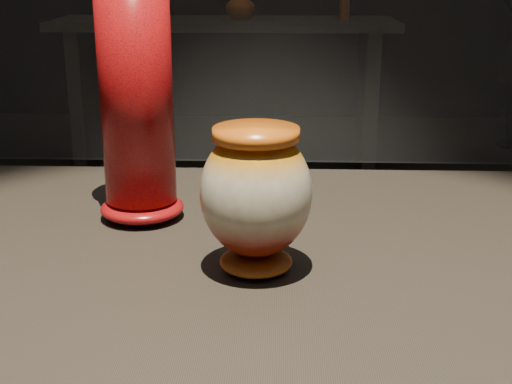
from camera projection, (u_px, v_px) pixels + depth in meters
main_vase at (256, 195)px, 0.80m from camera, size 0.14×0.14×0.17m
tall_vase at (136, 92)px, 0.94m from camera, size 0.15×0.15×0.36m
back_shelf at (225, 64)px, 4.25m from camera, size 2.00×0.60×0.90m
back_vase_left at (126, 5)px, 4.12m from camera, size 0.22×0.22×0.16m
back_vase_mid at (240, 4)px, 4.10m from camera, size 0.24×0.24×0.18m
back_vase_right at (344, 9)px, 4.08m from camera, size 0.06×0.06×0.12m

